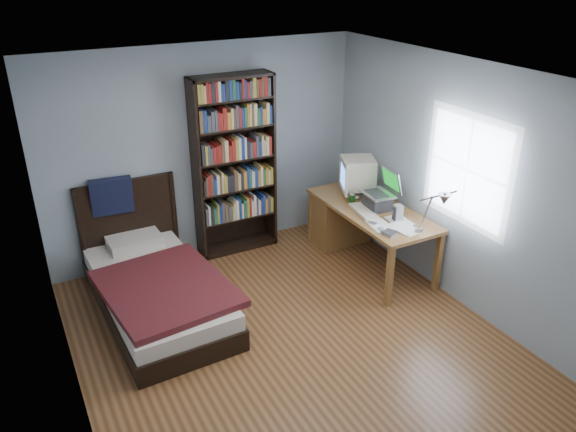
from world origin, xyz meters
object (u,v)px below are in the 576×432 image
(desk, at_px, (348,217))
(desk_lamp, at_px, (441,202))
(soda_can, at_px, (352,199))
(laptop, at_px, (379,198))
(keyboard, at_px, (364,211))
(speaker, at_px, (398,213))
(bed, at_px, (155,286))
(bookshelf, at_px, (234,166))
(crt_monitor, at_px, (356,174))

(desk, distance_m, desk_lamp, 1.78)
(soda_can, bearing_deg, laptop, -51.56)
(keyboard, height_order, speaker, speaker)
(keyboard, relative_size, bed, 0.21)
(speaker, bearing_deg, bookshelf, 138.55)
(bed, bearing_deg, speaker, -15.32)
(speaker, bearing_deg, desk, 102.12)
(desk, bearing_deg, crt_monitor, -38.43)
(desk_lamp, height_order, keyboard, desk_lamp)
(crt_monitor, bearing_deg, soda_can, -132.24)
(bookshelf, relative_size, bed, 1.00)
(laptop, relative_size, bed, 0.21)
(bookshelf, bearing_deg, bed, -147.58)
(keyboard, bearing_deg, bookshelf, 140.82)
(bookshelf, bearing_deg, speaker, -49.96)
(laptop, distance_m, speaker, 0.36)
(crt_monitor, distance_m, bookshelf, 1.45)
(laptop, bearing_deg, soda_can, 128.44)
(soda_can, bearing_deg, desk_lamp, -86.14)
(keyboard, height_order, bookshelf, bookshelf)
(desk_lamp, bearing_deg, crt_monitor, 86.09)
(soda_can, bearing_deg, keyboard, -94.62)
(desk, height_order, crt_monitor, crt_monitor)
(crt_monitor, distance_m, desk_lamp, 1.55)
(desk, distance_m, laptop, 0.67)
(keyboard, relative_size, bookshelf, 0.21)
(keyboard, distance_m, soda_can, 0.28)
(laptop, distance_m, desk_lamp, 1.14)
(desk_lamp, distance_m, bookshelf, 2.51)
(laptop, height_order, bookshelf, bookshelf)
(desk, xyz_separation_m, speaker, (0.05, -0.87, 0.40))
(bookshelf, bearing_deg, desk_lamp, -62.23)
(desk_lamp, bearing_deg, speaker, 82.23)
(laptop, distance_m, soda_can, 0.32)
(soda_can, bearing_deg, crt_monitor, 47.76)
(soda_can, bearing_deg, desk, 63.45)
(crt_monitor, bearing_deg, keyboard, -113.85)
(laptop, bearing_deg, speaker, -91.49)
(laptop, relative_size, soda_can, 4.03)
(bookshelf, bearing_deg, crt_monitor, -28.32)
(speaker, bearing_deg, laptop, 97.02)
(laptop, bearing_deg, desk_lamp, -95.67)
(keyboard, xyz_separation_m, bookshelf, (-1.06, 1.17, 0.34))
(desk_lamp, relative_size, bed, 0.29)
(desk, relative_size, bookshelf, 0.79)
(desk, height_order, soda_can, soda_can)
(laptop, bearing_deg, keyboard, -172.48)
(speaker, xyz_separation_m, bed, (-2.54, 0.70, -0.57))
(desk, relative_size, keyboard, 3.82)
(bookshelf, bearing_deg, keyboard, -48.01)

